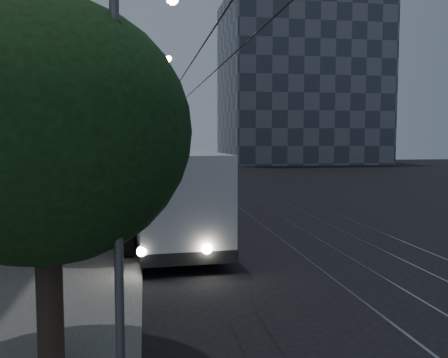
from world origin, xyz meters
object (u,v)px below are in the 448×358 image
car_white_a (155,189)px  car_white_d (154,168)px  streetlamp_far (145,107)px  trolleybus (165,189)px  streetlamp_near (129,90)px  car_white_c (166,173)px  pickup_silver (178,188)px  car_white_b (152,176)px

car_white_a → car_white_d: size_ratio=0.79×
streetlamp_far → trolleybus: bearing=-87.6°
streetlamp_near → car_white_d: bearing=87.5°
trolleybus → streetlamp_near: bearing=-123.3°
car_white_c → streetlamp_near: (-2.36, -25.35, 4.86)m
pickup_silver → car_white_b: size_ratio=1.42×
pickup_silver → streetlamp_near: (-2.39, -11.15, 4.71)m
car_white_a → car_white_c: bearing=71.3°
pickup_silver → car_white_c: 14.20m
car_white_c → streetlamp_near: bearing=-92.2°
car_white_d → streetlamp_near: 32.78m
car_white_a → car_white_b: 9.40m
trolleybus → car_white_c: 23.10m
car_white_d → car_white_b: bearing=-87.7°
car_white_d → car_white_a: bearing=-86.6°
pickup_silver → streetlamp_far: (-1.78, 7.50, 5.13)m
car_white_d → streetlamp_far: 14.74m
pickup_silver → car_white_a: pickup_silver is taller
trolleybus → car_white_c: size_ratio=2.84×
trolleybus → car_white_d: 30.10m
pickup_silver → trolleybus: bearing=-114.5°
streetlamp_near → streetlamp_far: 18.67m
car_white_b → streetlamp_far: streetlamp_far is taller
car_white_b → pickup_silver: bearing=-85.6°
car_white_a → streetlamp_near: streetlamp_near is taller
car_white_c → trolleybus: bearing=-89.6°
pickup_silver → streetlamp_near: streetlamp_near is taller
streetlamp_far → streetlamp_near: bearing=-91.9°
streetlamp_near → car_white_b: bearing=87.3°
car_white_b → car_white_d: (0.34, 9.31, 0.10)m
pickup_silver → car_white_d: bearing=75.1°
pickup_silver → car_white_d: 21.26m
car_white_d → streetlamp_near: bearing=-88.1°
trolleybus → streetlamp_near: size_ratio=1.45×
car_white_c → car_white_d: car_white_c is taller
trolleybus → pickup_silver: size_ratio=2.03×
trolleybus → car_white_d: bearing=85.8°
trolleybus → car_white_d: size_ratio=2.96×
streetlamp_near → car_white_a: bearing=85.4°
car_white_a → car_white_b: bearing=77.4°
car_white_a → car_white_c: car_white_c is taller
car_white_a → car_white_d: bearing=76.4°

